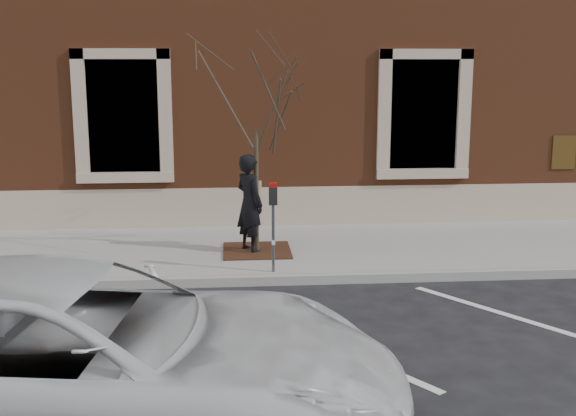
{
  "coord_description": "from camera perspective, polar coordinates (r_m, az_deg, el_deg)",
  "views": [
    {
      "loc": [
        -0.95,
        -10.91,
        3.44
      ],
      "look_at": [
        0.0,
        0.6,
        1.1
      ],
      "focal_mm": 45.0,
      "sensor_mm": 36.0,
      "label": 1
    }
  ],
  "objects": [
    {
      "name": "ground",
      "position": [
        11.48,
        0.25,
        -5.98
      ],
      "size": [
        120.0,
        120.0,
        0.0
      ],
      "primitive_type": "plane",
      "color": "#28282B",
      "rests_on": "ground"
    },
    {
      "name": "sidewalk_near",
      "position": [
        13.14,
        -0.42,
        -3.39
      ],
      "size": [
        40.0,
        3.5,
        0.15
      ],
      "primitive_type": "cube",
      "color": "#999590",
      "rests_on": "ground"
    },
    {
      "name": "curb_near",
      "position": [
        11.41,
        0.27,
        -5.7
      ],
      "size": [
        40.0,
        0.12,
        0.15
      ],
      "primitive_type": "cube",
      "color": "#9E9E99",
      "rests_on": "ground"
    },
    {
      "name": "parking_stripes",
      "position": [
        9.42,
        1.43,
        -9.96
      ],
      "size": [
        28.0,
        4.4,
        0.01
      ],
      "primitive_type": null,
      "color": "silver",
      "rests_on": "ground"
    },
    {
      "name": "building_civic",
      "position": [
        18.69,
        -1.86,
        13.14
      ],
      "size": [
        40.0,
        8.62,
        8.0
      ],
      "color": "brown",
      "rests_on": "ground"
    },
    {
      "name": "man",
      "position": [
        12.62,
        -3.06,
        0.36
      ],
      "size": [
        0.69,
        0.76,
        1.73
      ],
      "primitive_type": "imported",
      "rotation": [
        0.0,
        0.0,
        2.15
      ],
      "color": "black",
      "rests_on": "sidewalk_near"
    },
    {
      "name": "parking_meter",
      "position": [
        11.34,
        -1.18,
        -0.19
      ],
      "size": [
        0.13,
        0.1,
        1.44
      ],
      "rotation": [
        0.0,
        0.0,
        -0.43
      ],
      "color": "#595B60",
      "rests_on": "sidewalk_near"
    },
    {
      "name": "tree_grate",
      "position": [
        12.81,
        -2.47,
        -3.37
      ],
      "size": [
        1.19,
        1.19,
        0.03
      ],
      "primitive_type": "cube",
      "color": "#472017",
      "rests_on": "sidewalk_near"
    },
    {
      "name": "sapling",
      "position": [
        12.4,
        -2.58,
        9.05
      ],
      "size": [
        2.38,
        2.38,
        3.96
      ],
      "color": "#403726",
      "rests_on": "sidewalk_near"
    },
    {
      "name": "white_truck",
      "position": [
        6.83,
        -16.57,
        -11.49
      ],
      "size": [
        6.29,
        3.47,
        1.67
      ],
      "primitive_type": "imported",
      "rotation": [
        0.0,
        0.0,
        1.45
      ],
      "color": "silver",
      "rests_on": "ground"
    }
  ]
}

